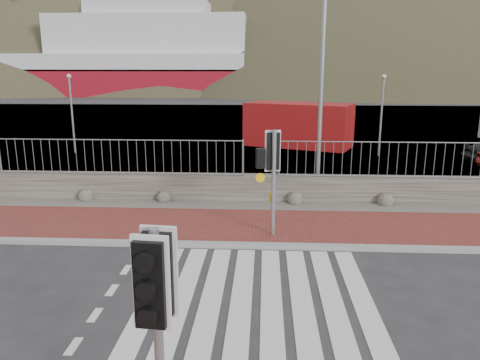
# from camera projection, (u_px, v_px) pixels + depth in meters

# --- Properties ---
(ground) EXTENTS (220.00, 220.00, 0.00)m
(ground) POSITION_uv_depth(u_px,v_px,m) (256.00, 306.00, 9.05)
(ground) COLOR #28282B
(ground) RESTS_ON ground
(sidewalk_far) EXTENTS (40.00, 3.00, 0.08)m
(sidewalk_far) POSITION_uv_depth(u_px,v_px,m) (259.00, 227.00, 13.40)
(sidewalk_far) COLOR brown
(sidewalk_far) RESTS_ON ground
(kerb_far) EXTENTS (40.00, 0.25, 0.12)m
(kerb_far) POSITION_uv_depth(u_px,v_px,m) (259.00, 246.00, 11.95)
(kerb_far) COLOR gray
(kerb_far) RESTS_ON ground
(zebra_crossing) EXTENTS (4.62, 5.60, 0.01)m
(zebra_crossing) POSITION_uv_depth(u_px,v_px,m) (256.00, 306.00, 9.05)
(zebra_crossing) COLOR silver
(zebra_crossing) RESTS_ON ground
(gravel_strip) EXTENTS (40.00, 1.50, 0.06)m
(gravel_strip) POSITION_uv_depth(u_px,v_px,m) (260.00, 207.00, 15.34)
(gravel_strip) COLOR #59544C
(gravel_strip) RESTS_ON ground
(stone_wall) EXTENTS (40.00, 0.60, 0.90)m
(stone_wall) POSITION_uv_depth(u_px,v_px,m) (261.00, 188.00, 16.02)
(stone_wall) COLOR #464139
(stone_wall) RESTS_ON ground
(railing) EXTENTS (18.07, 0.07, 1.22)m
(railing) POSITION_uv_depth(u_px,v_px,m) (261.00, 149.00, 15.55)
(railing) COLOR gray
(railing) RESTS_ON stone_wall
(quay) EXTENTS (120.00, 40.00, 0.50)m
(quay) POSITION_uv_depth(u_px,v_px,m) (264.00, 126.00, 36.11)
(quay) COLOR #4C4C4F
(quay) RESTS_ON ground
(water) EXTENTS (220.00, 50.00, 0.05)m
(water) POSITION_uv_depth(u_px,v_px,m) (265.00, 97.00, 70.05)
(water) COLOR #3F4C54
(water) RESTS_ON ground
(ferry) EXTENTS (50.00, 16.00, 20.00)m
(ferry) POSITION_uv_depth(u_px,v_px,m) (111.00, 60.00, 74.92)
(ferry) COLOR maroon
(ferry) RESTS_ON ground
(hills_backdrop) EXTENTS (254.00, 90.00, 100.00)m
(hills_backdrop) POSITION_uv_depth(u_px,v_px,m) (295.00, 199.00, 99.43)
(hills_backdrop) COLOR #343822
(hills_backdrop) RESTS_ON ground
(traffic_signal_near) EXTENTS (0.43, 0.28, 2.86)m
(traffic_signal_near) POSITION_uv_depth(u_px,v_px,m) (157.00, 296.00, 5.12)
(traffic_signal_near) COLOR gray
(traffic_signal_near) RESTS_ON ground
(traffic_signal_far) EXTENTS (0.72, 0.37, 2.92)m
(traffic_signal_far) POSITION_uv_depth(u_px,v_px,m) (272.00, 161.00, 12.21)
(traffic_signal_far) COLOR gray
(traffic_signal_far) RESTS_ON ground
(streetlight) EXTENTS (1.80, 0.48, 8.50)m
(streetlight) POSITION_uv_depth(u_px,v_px,m) (327.00, 58.00, 15.68)
(streetlight) COLOR gray
(streetlight) RESTS_ON ground
(shipping_container) EXTENTS (6.41, 4.51, 2.47)m
(shipping_container) POSITION_uv_depth(u_px,v_px,m) (298.00, 125.00, 26.84)
(shipping_container) COLOR maroon
(shipping_container) RESTS_ON ground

